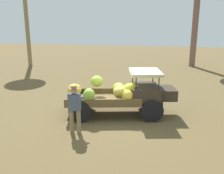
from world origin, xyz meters
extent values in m
plane|color=brown|center=(0.00, 0.00, 0.00)|extent=(60.00, 60.00, 0.00)
cube|color=#342B20|center=(-0.16, 0.18, 0.49)|extent=(4.00, 1.27, 0.16)
cylinder|color=black|center=(1.08, 1.27, 0.44)|extent=(0.89, 0.32, 0.88)
cylinder|color=black|center=(1.42, -0.30, 0.44)|extent=(0.89, 0.32, 0.88)
cylinder|color=black|center=(-1.65, 0.68, 0.44)|extent=(0.89, 0.32, 0.88)
cylinder|color=black|center=(-1.32, -0.89, 0.44)|extent=(0.89, 0.32, 0.88)
cube|color=brown|center=(-0.60, 0.09, 0.67)|extent=(3.30, 2.31, 0.10)
cube|color=brown|center=(-0.77, 0.87, 0.83)|extent=(2.95, 0.71, 0.22)
cube|color=brown|center=(-0.44, -0.70, 0.83)|extent=(2.95, 0.71, 0.22)
cube|color=#342B20|center=(1.06, 0.44, 1.00)|extent=(1.40, 1.72, 0.55)
cube|color=#342B20|center=(1.94, 0.63, 0.94)|extent=(0.91, 1.19, 0.44)
cylinder|color=black|center=(1.35, 1.17, 1.55)|extent=(0.04, 0.04, 0.55)
cylinder|color=black|center=(1.62, -0.10, 1.55)|extent=(0.04, 0.04, 0.55)
cylinder|color=black|center=(0.49, 0.98, 1.55)|extent=(0.04, 0.04, 0.55)
cylinder|color=black|center=(0.76, -0.28, 1.55)|extent=(0.04, 0.04, 0.55)
cube|color=#BFBF94|center=(1.06, 0.44, 1.82)|extent=(1.51, 1.74, 0.12)
ellipsoid|color=#A6C73F|center=(-0.99, 0.51, 1.33)|extent=(0.74, 0.74, 0.56)
ellipsoid|color=gold|center=(0.12, -0.16, 1.14)|extent=(0.66, 0.60, 0.41)
ellipsoid|color=#BACE3F|center=(0.46, 0.28, 0.99)|extent=(0.75, 0.70, 0.62)
ellipsoid|color=#D5D23E|center=(0.05, 0.53, 1.00)|extent=(0.75, 0.61, 0.44)
ellipsoid|color=gold|center=(0.43, -0.27, 1.00)|extent=(0.68, 0.65, 0.52)
ellipsoid|color=yellow|center=(-1.76, -0.20, 1.11)|extent=(0.76, 0.76, 0.60)
ellipsoid|color=#ADC83C|center=(-0.08, 0.74, 1.02)|extent=(0.75, 0.69, 0.54)
ellipsoid|color=#88B138|center=(-1.02, -0.63, 1.06)|extent=(0.51, 0.66, 0.65)
ellipsoid|color=gold|center=(0.52, 0.12, 1.21)|extent=(0.86, 0.84, 0.56)
cylinder|color=#86714E|center=(-1.32, -1.80, 0.43)|extent=(0.15, 0.15, 0.86)
cylinder|color=#86714E|center=(-1.06, -1.81, 0.43)|extent=(0.15, 0.15, 0.86)
cube|color=#455268|center=(-1.19, -1.80, 1.15)|extent=(0.40, 0.24, 0.58)
cylinder|color=#455268|center=(-1.29, -1.70, 1.24)|extent=(0.32, 0.38, 0.10)
cylinder|color=#455268|center=(-1.09, -1.71, 1.24)|extent=(0.33, 0.37, 0.10)
sphere|color=tan|center=(-1.19, -1.80, 1.55)|extent=(0.22, 0.22, 0.22)
cylinder|color=#9D724A|center=(-1.19, -1.80, 1.62)|extent=(0.34, 0.34, 0.02)
cylinder|color=#9D724A|center=(-1.19, -1.80, 1.68)|extent=(0.20, 0.20, 0.10)
cylinder|color=olive|center=(-9.55, 10.23, 3.85)|extent=(0.34, 0.34, 7.70)
cylinder|color=brown|center=(4.34, 12.77, 3.79)|extent=(0.51, 0.51, 7.59)
camera|label=1|loc=(1.63, -9.47, 3.85)|focal=39.72mm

